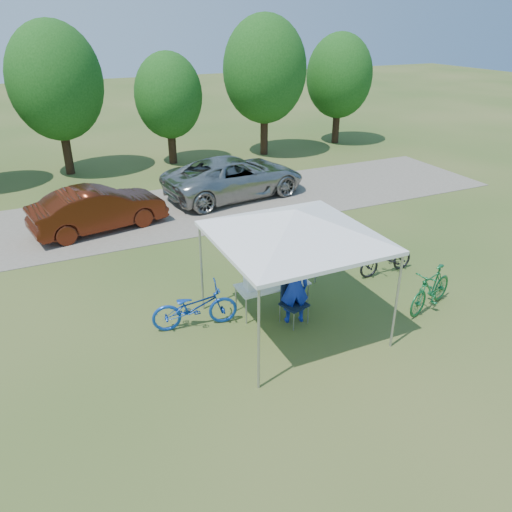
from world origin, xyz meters
The scene contains 14 objects.
ground centered at (0.00, 0.00, 0.00)m, with size 100.00×100.00×0.00m, color #2D5119.
gravel_strip centered at (0.00, 8.00, 0.01)m, with size 24.00×5.00×0.02m, color gray.
canopy centered at (0.00, 0.00, 2.65)m, with size 4.53×4.53×3.00m.
treeline centered at (-0.29, 14.05, 3.53)m, with size 24.89×4.28×6.30m.
folding_table centered at (-0.07, 0.81, 0.63)m, with size 1.65×0.69×0.68m.
folding_chair centered at (0.12, 0.23, 0.58)m, with size 0.61×0.63×0.97m.
cooler centered at (-0.51, 0.81, 0.84)m, with size 0.45×0.31×0.33m.
ice_cream_cup centered at (0.51, 0.76, 0.71)m, with size 0.08×0.08×0.06m, color yellow.
cyclist centered at (0.15, 0.18, 0.86)m, with size 0.63×0.41×1.72m, color #152DAD.
bike_blue centered at (-1.89, 0.90, 0.49)m, with size 0.65×1.85×0.97m, color #1340A9.
bike_green centered at (3.25, -0.67, 0.51)m, with size 0.48×1.70×1.02m, color #166734.
bike_dark centered at (3.44, 1.15, 0.43)m, with size 0.57×1.64×0.86m, color black.
minivan centered at (2.27, 8.56, 0.76)m, with size 2.45×5.31×1.48m, color #9B9C98.
sedan centered at (-2.85, 7.38, 0.70)m, with size 1.44×4.13×1.36m, color #4B1A0C.
Camera 1 is at (-4.57, -7.98, 6.15)m, focal length 35.00 mm.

